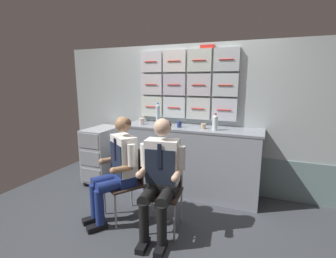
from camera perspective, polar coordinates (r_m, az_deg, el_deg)
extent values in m
cube|color=#393E43|center=(2.95, -4.34, -22.85)|extent=(4.80, 4.80, 0.04)
cube|color=#AAB6B6|center=(3.77, 4.77, 2.74)|extent=(4.20, 0.06, 2.15)
cube|color=gray|center=(3.93, 4.42, -8.81)|extent=(4.12, 0.01, 0.57)
cube|color=silver|center=(3.91, -3.72, 5.26)|extent=(0.35, 0.06, 0.31)
cylinder|color=red|center=(3.87, -3.96, 5.21)|extent=(0.20, 0.01, 0.01)
cube|color=silver|center=(3.76, 1.49, 5.04)|extent=(0.35, 0.06, 0.31)
cylinder|color=red|center=(3.72, 1.29, 4.98)|extent=(0.20, 0.01, 0.01)
cube|color=silver|center=(3.64, 7.08, 4.76)|extent=(0.35, 0.06, 0.31)
cylinder|color=red|center=(3.61, 6.92, 4.70)|extent=(0.20, 0.01, 0.01)
cube|color=silver|center=(3.57, 12.96, 4.42)|extent=(0.35, 0.06, 0.31)
cylinder|color=red|center=(3.53, 12.86, 4.35)|extent=(0.20, 0.01, 0.01)
cube|color=silver|center=(3.88, -3.78, 10.29)|extent=(0.35, 0.06, 0.31)
cylinder|color=red|center=(3.85, -4.03, 10.28)|extent=(0.20, 0.01, 0.01)
cube|color=#BAB6C3|center=(3.74, 1.52, 10.27)|extent=(0.35, 0.06, 0.31)
cylinder|color=red|center=(3.70, 1.31, 10.26)|extent=(0.20, 0.01, 0.01)
cube|color=#BBB9BF|center=(3.62, 7.21, 10.15)|extent=(0.35, 0.06, 0.31)
cylinder|color=red|center=(3.58, 7.05, 10.14)|extent=(0.20, 0.01, 0.01)
cube|color=#B5BFC3|center=(3.54, 13.21, 9.92)|extent=(0.35, 0.06, 0.31)
cylinder|color=red|center=(3.50, 13.11, 9.91)|extent=(0.20, 0.01, 0.01)
cube|color=silver|center=(3.89, -3.85, 15.33)|extent=(0.35, 0.06, 0.31)
cylinder|color=red|center=(3.86, -4.11, 15.36)|extent=(0.20, 0.01, 0.01)
cube|color=silver|center=(3.75, 1.55, 15.51)|extent=(0.35, 0.06, 0.31)
cylinder|color=red|center=(3.71, 1.33, 15.55)|extent=(0.20, 0.01, 0.01)
cube|color=#B9C0B6|center=(3.63, 7.35, 15.56)|extent=(0.35, 0.06, 0.31)
cylinder|color=red|center=(3.59, 7.19, 15.60)|extent=(0.20, 0.01, 0.01)
cube|color=#ACB3B6|center=(3.55, 13.46, 15.44)|extent=(0.35, 0.06, 0.31)
cylinder|color=red|center=(3.51, 13.36, 15.49)|extent=(0.20, 0.01, 0.01)
cube|color=red|center=(3.64, 9.10, 18.38)|extent=(0.20, 0.02, 0.05)
cube|color=#9199A5|center=(3.61, 4.97, -7.46)|extent=(1.95, 0.52, 0.95)
cube|color=gray|center=(3.48, 5.11, 0.22)|extent=(1.98, 0.53, 0.03)
sphere|color=black|center=(4.15, -18.62, -11.96)|extent=(0.07, 0.07, 0.07)
sphere|color=black|center=(3.97, -15.13, -12.87)|extent=(0.07, 0.07, 0.07)
sphere|color=black|center=(4.55, -14.07, -9.63)|extent=(0.07, 0.07, 0.07)
sphere|color=black|center=(4.38, -10.74, -10.30)|extent=(0.07, 0.07, 0.07)
cube|color=#A8ADB3|center=(4.11, -14.87, -5.40)|extent=(0.40, 0.64, 0.82)
cube|color=#94999E|center=(3.96, -17.51, -10.38)|extent=(0.35, 0.01, 0.22)
cube|color=#94999E|center=(3.87, -17.75, -6.62)|extent=(0.35, 0.01, 0.22)
cube|color=#94999E|center=(3.80, -18.00, -2.70)|extent=(0.35, 0.01, 0.22)
cylinder|color=#28282D|center=(3.79, -17.87, -0.91)|extent=(0.32, 0.02, 0.02)
cylinder|color=#A8AAAF|center=(3.23, -14.51, -15.41)|extent=(0.02, 0.02, 0.41)
cylinder|color=#A8AAAF|center=(2.93, -12.08, -18.25)|extent=(0.02, 0.02, 0.41)
cylinder|color=#A8AAAF|center=(3.34, -8.49, -14.17)|extent=(0.02, 0.02, 0.41)
cylinder|color=#A8AAAF|center=(3.05, -5.51, -16.70)|extent=(0.02, 0.02, 0.41)
cube|color=#3E2F28|center=(3.04, -10.29, -12.50)|extent=(0.56, 0.56, 0.02)
cube|color=#3E2F28|center=(3.03, -7.10, -8.16)|extent=(0.32, 0.23, 0.40)
cylinder|color=#A8AAAF|center=(3.19, -8.71, -7.25)|extent=(0.02, 0.02, 0.40)
cylinder|color=#A8AAAF|center=(2.88, -5.67, -9.22)|extent=(0.02, 0.02, 0.40)
cube|color=black|center=(3.19, -17.15, -19.47)|extent=(0.20, 0.23, 0.06)
cube|color=black|center=(3.04, -16.13, -21.05)|extent=(0.20, 0.23, 0.06)
cylinder|color=navy|center=(3.09, -16.67, -15.66)|extent=(0.10, 0.10, 0.40)
cylinder|color=navy|center=(2.93, -15.61, -17.10)|extent=(0.10, 0.10, 0.40)
cylinder|color=navy|center=(3.04, -13.90, -11.40)|extent=(0.31, 0.37, 0.13)
cylinder|color=navy|center=(2.88, -12.68, -12.63)|extent=(0.31, 0.37, 0.13)
cube|color=navy|center=(3.01, -10.34, -11.26)|extent=(0.38, 0.35, 0.12)
cube|color=white|center=(2.92, -10.18, -5.93)|extent=(0.39, 0.35, 0.46)
cube|color=#1A2438|center=(2.90, -11.98, -6.92)|extent=(0.27, 0.19, 0.37)
cube|color=black|center=(2.86, -12.22, -4.66)|extent=(0.04, 0.03, 0.26)
cylinder|color=white|center=(3.09, -11.70, -4.08)|extent=(0.08, 0.08, 0.25)
cylinder|color=#A67A56|center=(3.08, -13.25, -7.01)|extent=(0.19, 0.23, 0.07)
sphere|color=#A67A56|center=(3.05, -15.09, -7.30)|extent=(0.08, 0.08, 0.08)
cylinder|color=white|center=(2.73, -8.52, -6.02)|extent=(0.08, 0.08, 0.25)
cylinder|color=#A67A56|center=(2.75, -10.59, -9.10)|extent=(0.19, 0.23, 0.07)
sphere|color=#A67A56|center=(2.72, -12.62, -9.46)|extent=(0.08, 0.08, 0.08)
sphere|color=#A67A56|center=(2.84, -10.43, 1.05)|extent=(0.18, 0.18, 0.18)
ellipsoid|color=brown|center=(2.84, -10.19, 1.40)|extent=(0.24, 0.24, 0.13)
cylinder|color=#A8AAAF|center=(2.78, -6.24, -19.80)|extent=(0.02, 0.02, 0.41)
cylinder|color=#A8AAAF|center=(2.69, 1.47, -20.92)|extent=(0.02, 0.02, 0.41)
cylinder|color=#A8AAAF|center=(3.07, -3.75, -16.50)|extent=(0.02, 0.02, 0.41)
cylinder|color=#A8AAAF|center=(2.99, 3.12, -17.33)|extent=(0.02, 0.02, 0.41)
cube|color=#3E2F28|center=(2.77, -1.37, -14.74)|extent=(0.45, 0.45, 0.02)
cube|color=#3E2F28|center=(2.86, -0.33, -9.32)|extent=(0.37, 0.08, 0.40)
cylinder|color=#A8AAAF|center=(2.90, -3.86, -9.05)|extent=(0.02, 0.02, 0.40)
cylinder|color=#A8AAAF|center=(2.81, 3.22, -9.70)|extent=(0.02, 0.02, 0.40)
cube|color=black|center=(2.70, -5.84, -25.30)|extent=(0.12, 0.23, 0.06)
cube|color=black|center=(2.65, -1.70, -26.01)|extent=(0.12, 0.23, 0.06)
cylinder|color=black|center=(2.60, -5.62, -20.74)|extent=(0.10, 0.10, 0.40)
cylinder|color=black|center=(2.55, -1.47, -21.38)|extent=(0.10, 0.10, 0.40)
cylinder|color=black|center=(2.63, -4.41, -14.84)|extent=(0.18, 0.39, 0.13)
cylinder|color=black|center=(2.58, -0.42, -15.34)|extent=(0.18, 0.39, 0.13)
cube|color=black|center=(2.74, -1.38, -13.41)|extent=(0.36, 0.24, 0.12)
cube|color=white|center=(2.65, -1.29, -7.43)|extent=(0.38, 0.24, 0.47)
cube|color=#1B2433|center=(2.57, -1.92, -8.93)|extent=(0.32, 0.05, 0.38)
cube|color=black|center=(2.52, -1.99, -6.39)|extent=(0.04, 0.01, 0.26)
cylinder|color=white|center=(2.70, -5.54, -6.01)|extent=(0.08, 0.08, 0.25)
cylinder|color=#D6AC8D|center=(2.65, -5.86, -9.75)|extent=(0.10, 0.24, 0.07)
sphere|color=#D6AC8D|center=(2.55, -6.71, -10.56)|extent=(0.08, 0.08, 0.08)
cylinder|color=white|center=(2.59, 3.13, -6.72)|extent=(0.08, 0.08, 0.25)
cylinder|color=#D6AC8D|center=(2.55, 2.16, -10.56)|extent=(0.10, 0.24, 0.07)
sphere|color=#D6AC8D|center=(2.45, 1.61, -11.46)|extent=(0.08, 0.08, 0.08)
sphere|color=#D6AC8D|center=(2.56, -1.33, 0.41)|extent=(0.19, 0.19, 0.19)
ellipsoid|color=black|center=(2.57, -1.24, 0.83)|extent=(0.20, 0.19, 0.13)
cylinder|color=silver|center=(3.68, -2.35, 3.28)|extent=(0.07, 0.07, 0.28)
cone|color=silver|center=(3.66, -2.37, 5.60)|extent=(0.07, 0.07, 0.02)
cylinder|color=blue|center=(3.66, -2.37, 5.94)|extent=(0.03, 0.03, 0.02)
cylinder|color=silver|center=(3.29, 10.87, 1.30)|extent=(0.07, 0.07, 0.18)
cone|color=silver|center=(3.27, 10.94, 3.08)|extent=(0.07, 0.07, 0.02)
cylinder|color=red|center=(3.27, 10.95, 3.46)|extent=(0.03, 0.03, 0.02)
cylinder|color=silver|center=(3.68, -6.18, 1.76)|extent=(0.07, 0.07, 0.09)
cylinder|color=#382114|center=(3.67, -6.19, 2.36)|extent=(0.06, 0.06, 0.01)
cylinder|color=tan|center=(3.96, -6.06, 2.24)|extent=(0.07, 0.07, 0.06)
cylinder|color=#382114|center=(3.95, -6.07, 2.61)|extent=(0.06, 0.06, 0.01)
cylinder|color=tan|center=(3.37, 8.24, 0.65)|extent=(0.07, 0.07, 0.07)
cylinder|color=#382114|center=(3.37, 8.25, 1.13)|extent=(0.06, 0.06, 0.01)
cylinder|color=navy|center=(3.44, 2.62, 1.11)|extent=(0.06, 0.06, 0.09)
cylinder|color=#382114|center=(3.43, 2.63, 1.72)|extent=(0.05, 0.05, 0.01)
ellipsoid|color=yellow|center=(3.50, -0.62, 0.91)|extent=(0.17, 0.10, 0.04)
cylinder|color=#4C3819|center=(3.50, 0.76, 0.98)|extent=(0.01, 0.01, 0.02)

